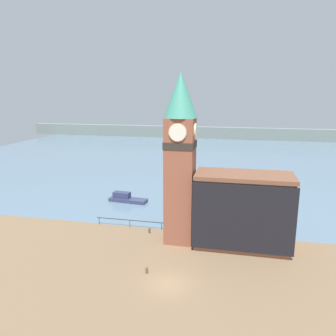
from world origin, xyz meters
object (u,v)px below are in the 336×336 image
Objects in this scene: boat_near at (126,198)px; mooring_bollard_near at (147,270)px; clock_tower at (180,155)px; pier_building at (243,211)px; mooring_bollard_far at (149,230)px.

boat_near is 9.11× the size of mooring_bollard_near.
clock_tower is at bearing 77.46° from mooring_bollard_near.
boat_near is at bearing 132.06° from clock_tower.
pier_building reaches higher than boat_near.
pier_building is at bearing 41.72° from mooring_bollard_near.
mooring_bollard_near is 10.57m from mooring_bollard_far.
pier_building is 13.36m from mooring_bollard_far.
pier_building is 1.70× the size of boat_near.
mooring_bollard_far is (-2.54, 10.26, 0.02)m from mooring_bollard_near.
mooring_bollard_far is at bearing 163.79° from clock_tower.
boat_near is (-12.34, 13.67, -10.94)m from clock_tower.
pier_building is 14.91× the size of mooring_bollard_far.
mooring_bollard_near is at bearing -138.28° from pier_building.
pier_building is at bearing -0.12° from clock_tower.
clock_tower is 21.42m from boat_near.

